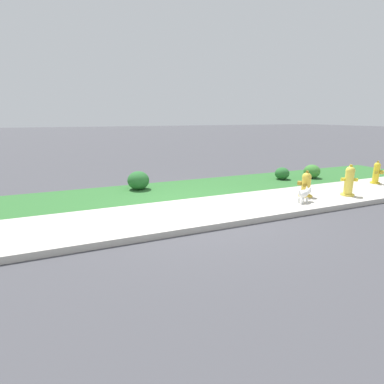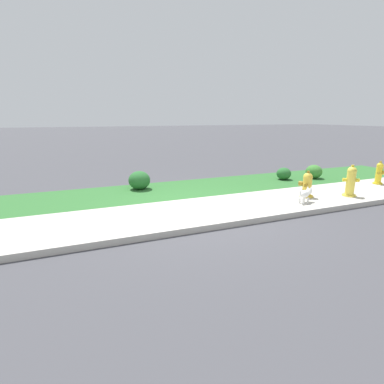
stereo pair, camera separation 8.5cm
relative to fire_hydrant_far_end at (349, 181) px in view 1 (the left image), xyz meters
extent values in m
plane|color=#424247|center=(-4.18, 0.32, -0.40)|extent=(120.00, 120.00, 0.00)
cube|color=#BCB7AD|center=(-4.18, 0.32, -0.40)|extent=(18.00, 2.02, 0.01)
cube|color=#2D662D|center=(-4.18, 2.42, -0.40)|extent=(18.00, 2.19, 0.01)
cube|color=#BCB7AD|center=(-4.18, -0.77, -0.34)|extent=(18.00, 0.16, 0.12)
cylinder|color=yellow|center=(0.00, 0.00, -0.38)|extent=(0.34, 0.34, 0.05)
cylinder|color=yellow|center=(0.00, 0.00, -0.04)|extent=(0.22, 0.22, 0.62)
sphere|color=yellow|center=(0.00, 0.00, 0.27)|extent=(0.23, 0.23, 0.23)
cube|color=yellow|center=(0.00, 0.00, 0.40)|extent=(0.08, 0.08, 0.06)
cylinder|color=yellow|center=(-0.13, 0.08, 0.03)|extent=(0.13, 0.13, 0.09)
cylinder|color=yellow|center=(0.12, -0.09, 0.03)|extent=(0.13, 0.13, 0.09)
cylinder|color=yellow|center=(0.09, 0.13, 0.03)|extent=(0.16, 0.15, 0.12)
cylinder|color=gold|center=(-1.11, 0.34, -0.38)|extent=(0.34, 0.34, 0.05)
cylinder|color=gold|center=(-1.11, 0.34, -0.11)|extent=(0.22, 0.22, 0.48)
sphere|color=gold|center=(-1.11, 0.34, 0.13)|extent=(0.23, 0.23, 0.23)
cube|color=olive|center=(-1.11, 0.34, 0.26)|extent=(0.08, 0.08, 0.06)
cylinder|color=olive|center=(-1.24, 0.26, -0.05)|extent=(0.12, 0.12, 0.09)
cylinder|color=olive|center=(-0.98, 0.43, -0.05)|extent=(0.12, 0.12, 0.09)
cylinder|color=olive|center=(-1.20, 0.48, -0.05)|extent=(0.16, 0.15, 0.12)
cylinder|color=yellow|center=(2.03, 0.71, -0.38)|extent=(0.28, 0.28, 0.05)
cylinder|color=yellow|center=(2.03, 0.71, -0.09)|extent=(0.18, 0.18, 0.52)
sphere|color=yellow|center=(2.03, 0.71, 0.17)|extent=(0.19, 0.19, 0.19)
cube|color=#B29323|center=(2.03, 0.71, 0.28)|extent=(0.08, 0.08, 0.06)
cylinder|color=#B29323|center=(2.14, 0.78, -0.03)|extent=(0.12, 0.12, 0.09)
cylinder|color=#B29323|center=(1.91, 0.64, -0.03)|extent=(0.12, 0.12, 0.09)
cylinder|color=#B29323|center=(2.10, 0.59, -0.03)|extent=(0.15, 0.15, 0.12)
ellipsoid|color=white|center=(-1.58, -0.07, -0.17)|extent=(0.35, 0.26, 0.19)
sphere|color=white|center=(-1.39, -0.02, -0.14)|extent=(0.15, 0.15, 0.15)
sphere|color=black|center=(-1.32, 0.00, -0.15)|extent=(0.03, 0.03, 0.03)
cone|color=white|center=(-1.39, 0.02, -0.04)|extent=(0.06, 0.06, 0.07)
cone|color=white|center=(-1.37, -0.06, -0.04)|extent=(0.06, 0.06, 0.07)
cylinder|color=white|center=(-1.50, 0.00, -0.33)|extent=(0.05, 0.05, 0.13)
cylinder|color=white|center=(-1.47, -0.09, -0.33)|extent=(0.05, 0.05, 0.13)
cylinder|color=white|center=(-1.69, -0.05, -0.33)|extent=(0.05, 0.05, 0.13)
cylinder|color=white|center=(-1.66, -0.15, -0.33)|extent=(0.05, 0.05, 0.13)
cylinder|color=white|center=(-1.74, -0.12, -0.12)|extent=(0.04, 0.04, 0.10)
ellipsoid|color=#28662D|center=(-4.91, 2.85, -0.14)|extent=(0.62, 0.62, 0.52)
ellipsoid|color=#3D7F33|center=(0.88, 2.17, -0.17)|extent=(0.53, 0.53, 0.45)
ellipsoid|color=#28662D|center=(-0.19, 2.39, -0.20)|extent=(0.47, 0.47, 0.40)
camera|label=1|loc=(-6.76, -5.42, 1.63)|focal=28.00mm
camera|label=2|loc=(-6.68, -5.45, 1.63)|focal=28.00mm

